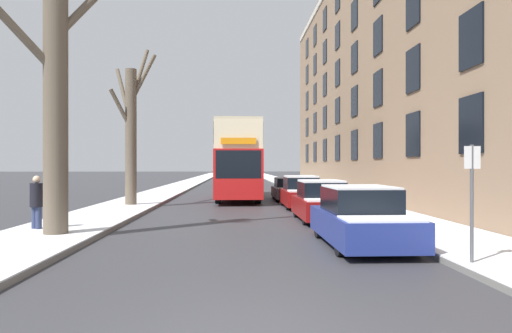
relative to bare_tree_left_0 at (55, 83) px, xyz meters
name	(u,v)px	position (x,y,z in m)	size (l,w,h in m)	color
sidewalk_left	(194,181)	(-0.30, 45.29, -4.25)	(3.00, 130.00, 0.16)	slate
sidewalk_right	(281,181)	(10.80, 45.29, -4.25)	(3.00, 130.00, 0.16)	slate
terrace_facade_right	(427,64)	(16.79, 14.65, 3.96)	(9.10, 46.92, 16.59)	#8C7056
bare_tree_left_0	(55,83)	(0.00, 0.00, 0.00)	(3.88, 2.45, 8.70)	brown
bare_tree_left_1	(131,130)	(-0.09, 9.66, -0.52)	(2.36, 2.40, 8.07)	brown
double_decker_bus	(238,157)	(5.16, 14.95, -1.78)	(2.55, 10.31, 4.53)	red
parked_car_0	(361,218)	(8.21, -1.35, -3.64)	(1.88, 4.39, 1.52)	navy
parked_car_1	(322,202)	(8.21, 3.94, -3.64)	(1.79, 3.92, 1.51)	maroon
parked_car_2	(301,193)	(8.21, 9.22, -3.62)	(1.75, 4.06, 1.56)	maroon
parked_car_3	(289,190)	(8.21, 14.26, -3.71)	(1.83, 4.14, 1.34)	#474C56
oncoming_van	(228,175)	(4.31, 33.00, -3.18)	(2.10, 5.22, 2.12)	#333842
pedestrian_left_sidewalk	(37,202)	(-0.93, 1.04, -3.37)	(0.38, 0.38, 1.75)	navy
street_sign_post	(472,198)	(9.60, -4.20, -2.92)	(0.32, 0.07, 2.45)	#4C4F54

